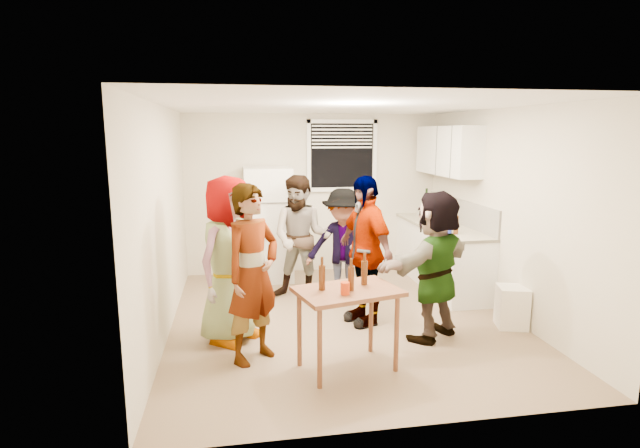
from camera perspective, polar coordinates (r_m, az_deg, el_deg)
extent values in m
cube|color=white|center=(7.55, -5.93, -0.01)|extent=(0.70, 0.70, 1.70)
cube|color=white|center=(7.51, 13.56, -3.59)|extent=(0.60, 2.20, 0.86)
cube|color=beige|center=(7.41, 13.71, -0.21)|extent=(0.64, 2.22, 0.04)
cube|color=beige|center=(7.50, 15.78, 1.36)|extent=(0.03, 2.20, 0.36)
cube|color=white|center=(7.54, 14.37, 8.13)|extent=(0.34, 1.60, 0.70)
cylinder|color=white|center=(7.28, 14.00, -0.26)|extent=(0.11, 0.11, 0.24)
cylinder|color=black|center=(8.10, 11.98, 0.89)|extent=(0.08, 0.08, 0.33)
cylinder|color=#47230C|center=(6.75, 15.24, -1.12)|extent=(0.06, 0.06, 0.24)
cylinder|color=#1827B3|center=(6.78, 14.38, -1.04)|extent=(0.10, 0.10, 0.13)
cube|color=gold|center=(7.69, 14.59, 0.90)|extent=(0.02, 0.20, 0.17)
cube|color=white|center=(6.19, 21.08, -8.73)|extent=(0.40, 0.40, 0.47)
cylinder|color=#47230C|center=(4.62, 3.55, -7.55)|extent=(0.06, 0.06, 0.22)
cylinder|color=red|center=(4.51, 2.87, -8.01)|extent=(0.08, 0.08, 0.11)
imported|color=#989898|center=(5.63, -10.01, -12.82)|extent=(1.92, 1.81, 0.56)
imported|color=#141933|center=(5.16, -7.46, -15.00)|extent=(1.62, 1.73, 0.42)
imported|color=brown|center=(6.85, -2.11, -8.41)|extent=(1.30, 1.83, 0.63)
imported|color=#403F44|center=(6.75, 2.59, -8.69)|extent=(1.39, 1.73, 0.56)
imported|color=black|center=(6.04, 4.99, -11.05)|extent=(1.95, 1.48, 0.42)
imported|color=#DF7454|center=(5.74, 12.72, -12.45)|extent=(2.15, 2.18, 0.48)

